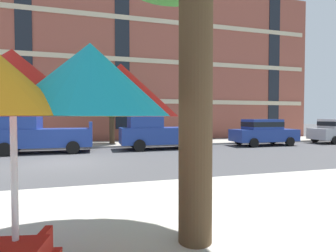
# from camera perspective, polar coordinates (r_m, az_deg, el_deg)

# --- Properties ---
(ground_plane) EXTENTS (120.00, 120.00, 0.00)m
(ground_plane) POSITION_cam_1_polar(r_m,az_deg,el_deg) (11.96, -21.91, -7.46)
(ground_plane) COLOR #424244
(sidewalk_far) EXTENTS (56.00, 3.60, 0.12)m
(sidewalk_far) POSITION_cam_1_polar(r_m,az_deg,el_deg) (18.67, -19.61, -3.91)
(sidewalk_far) COLOR #9E998E
(sidewalk_far) RESTS_ON ground
(apartment_building) EXTENTS (41.12, 12.08, 12.80)m
(apartment_building) POSITION_cam_1_polar(r_m,az_deg,el_deg) (27.13, -18.52, 11.34)
(apartment_building) COLOR #934C3D
(apartment_building) RESTS_ON ground
(pickup_blue) EXTENTS (5.10, 2.12, 2.20)m
(pickup_blue) POSITION_cam_1_polar(r_m,az_deg,el_deg) (15.73, -26.25, -1.53)
(pickup_blue) COLOR navy
(pickup_blue) RESTS_ON ground
(pickup_blue_midblock) EXTENTS (5.10, 2.12, 2.20)m
(pickup_blue_midblock) POSITION_cam_1_polar(r_m,az_deg,el_deg) (15.90, -1.97, -1.30)
(pickup_blue_midblock) COLOR navy
(pickup_blue_midblock) RESTS_ON ground
(sedan_blue) EXTENTS (4.40, 1.98, 1.78)m
(sedan_blue) POSITION_cam_1_polar(r_m,az_deg,el_deg) (18.97, 19.89, -1.12)
(sedan_blue) COLOR navy
(sedan_blue) RESTS_ON ground
(street_tree_middle) EXTENTS (2.68, 2.56, 4.39)m
(street_tree_middle) POSITION_cam_1_polar(r_m,az_deg,el_deg) (18.32, -11.80, 5.69)
(street_tree_middle) COLOR #4C3823
(street_tree_middle) RESTS_ON ground
(patio_umbrella) EXTENTS (3.15, 3.15, 2.55)m
(patio_umbrella) POSITION_cam_1_polar(r_m,az_deg,el_deg) (2.84, -30.56, 7.38)
(patio_umbrella) COLOR silver
(patio_umbrella) RESTS_ON ground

